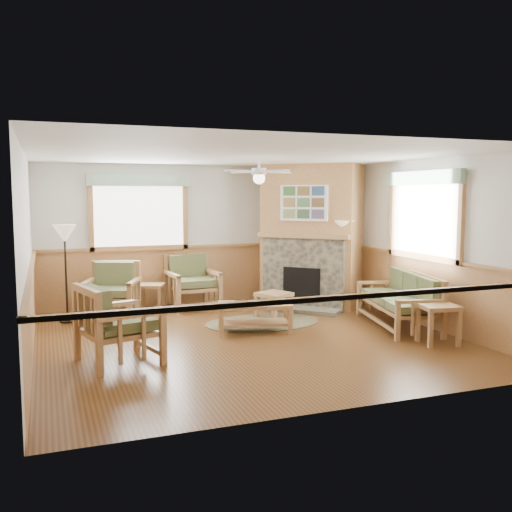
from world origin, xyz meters
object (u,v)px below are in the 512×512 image
object	(u,v)px
sofa	(398,300)
end_table_chairs	(152,297)
armchair_back_left	(111,291)
coffee_table	(255,317)
floor_lamp_right	(343,266)
end_table_sofa	(438,324)
footstool	(274,305)
armchair_back_right	(193,282)
floor_lamp_left	(66,273)
armchair_left	(119,323)

from	to	relation	value
sofa	end_table_chairs	bearing A→B (deg)	-114.12
armchair_back_left	coffee_table	world-z (taller)	armchair_back_left
armchair_back_left	floor_lamp_right	size ratio (longest dim) A/B	0.57
end_table_sofa	footstool	bearing A→B (deg)	121.87
armchair_back_left	coffee_table	size ratio (longest dim) A/B	0.85
sofa	end_table_chairs	xyz separation A→B (m)	(-3.52, 2.66, -0.19)
armchair_back_right	floor_lamp_left	world-z (taller)	floor_lamp_left
armchair_back_left	coffee_table	xyz separation A→B (m)	(1.98, -1.79, -0.25)
sofa	end_table_sofa	xyz separation A→B (m)	(-0.09, -1.13, -0.15)
armchair_back_left	end_table_chairs	bearing A→B (deg)	48.11
floor_lamp_left	footstool	bearing A→B (deg)	-14.21
end_table_chairs	floor_lamp_left	xyz separation A→B (m)	(-1.50, -0.46, 0.58)
end_table_chairs	footstool	bearing A→B (deg)	-34.83
end_table_sofa	footstool	xyz separation A→B (m)	(-1.53, 2.47, -0.07)
armchair_back_left	end_table_sofa	world-z (taller)	armchair_back_left
armchair_left	coffee_table	distance (m)	2.38
floor_lamp_left	armchair_back_right	bearing A→B (deg)	11.46
footstool	floor_lamp_left	distance (m)	3.56
coffee_table	footstool	bearing A→B (deg)	66.70
coffee_table	floor_lamp_left	distance (m)	3.28
end_table_sofa	floor_lamp_left	bearing A→B (deg)	145.99
armchair_back_left	floor_lamp_left	distance (m)	0.82
sofa	floor_lamp_left	distance (m)	5.49
footstool	floor_lamp_left	xyz separation A→B (m)	(-3.40, 0.86, 0.61)
end_table_sofa	floor_lamp_right	bearing A→B (deg)	92.87
sofa	end_table_chairs	world-z (taller)	sofa
floor_lamp_right	footstool	bearing A→B (deg)	-176.76
armchair_left	coffee_table	bearing A→B (deg)	-81.92
armchair_back_left	end_table_sofa	xyz separation A→B (m)	(4.20, -3.38, -0.19)
end_table_sofa	floor_lamp_right	xyz separation A→B (m)	(-0.13, 2.55, 0.55)
end_table_sofa	coffee_table	bearing A→B (deg)	144.35
footstool	end_table_chairs	bearing A→B (deg)	145.17
footstool	armchair_back_right	bearing A→B (deg)	130.32
armchair_back_right	end_table_chairs	distance (m)	0.82
end_table_sofa	sofa	bearing A→B (deg)	85.66
armchair_left	sofa	bearing A→B (deg)	-99.03
end_table_chairs	floor_lamp_left	world-z (taller)	floor_lamp_left
end_table_chairs	end_table_sofa	world-z (taller)	end_table_sofa
armchair_back_right	end_table_sofa	distance (m)	4.63
coffee_table	footstool	distance (m)	1.11
sofa	armchair_back_left	distance (m)	4.84
coffee_table	floor_lamp_right	distance (m)	2.38
armchair_back_left	floor_lamp_left	bearing A→B (deg)	-156.06
end_table_chairs	footstool	world-z (taller)	end_table_chairs
sofa	floor_lamp_right	world-z (taller)	floor_lamp_right
floor_lamp_left	floor_lamp_right	world-z (taller)	floor_lamp_right
sofa	floor_lamp_right	size ratio (longest dim) A/B	1.13
end_table_chairs	armchair_back_right	bearing A→B (deg)	0.00
end_table_sofa	footstool	world-z (taller)	end_table_sofa
end_table_chairs	floor_lamp_right	bearing A→B (deg)	-20.59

